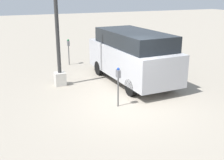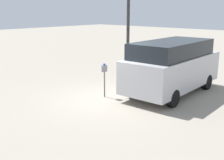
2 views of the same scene
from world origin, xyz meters
The scene contains 5 objects.
ground_plane centered at (0.00, 0.00, 0.00)m, with size 80.00×80.00×0.00m, color gray.
parking_meter_near centered at (0.19, 0.37, 1.01)m, with size 0.21×0.12×1.37m.
parking_meter_far centered at (6.34, 0.41, 1.01)m, with size 0.21×0.12×1.36m.
lamp_post centered at (3.18, 1.65, 1.61)m, with size 0.44×0.44×5.30m.
parked_van centered at (2.45, -1.32, 1.17)m, with size 4.99×2.14×2.18m.
Camera 2 is at (-7.51, -7.08, 3.40)m, focal length 45.00 mm.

